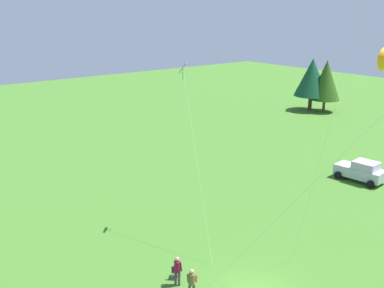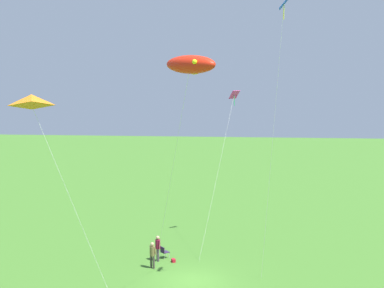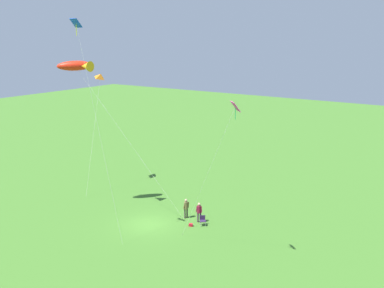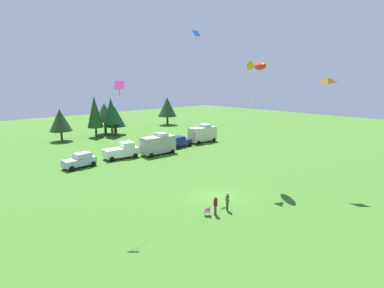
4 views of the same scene
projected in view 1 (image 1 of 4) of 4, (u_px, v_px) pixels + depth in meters
person_kite_flyer at (192, 281)px, 23.47m from camera, size 0.46×0.55×1.74m
folding_chair at (176, 271)px, 25.39m from camera, size 0.68×0.68×0.82m
person_spectator at (177, 269)px, 24.62m from camera, size 0.53×0.44×1.74m
backpack_on_grass at (194, 277)px, 25.42m from camera, size 0.38×0.33×0.22m
car_silver_compact at (361, 171)px, 39.71m from camera, size 4.35×2.53×1.89m
kite_diamond_rainbow at (184, 76)px, 28.98m from camera, size 6.12×2.61×11.36m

